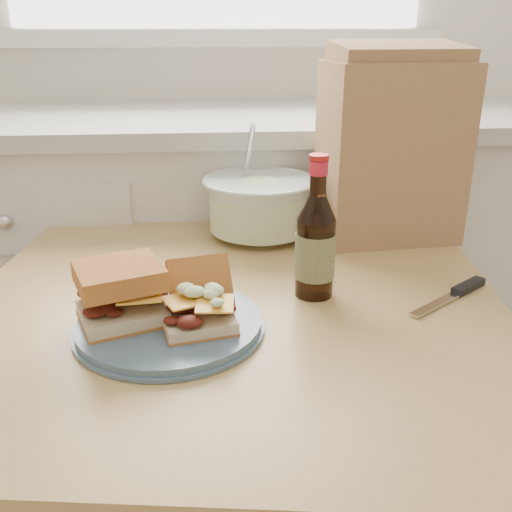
{
  "coord_description": "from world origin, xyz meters",
  "views": [
    {
      "loc": [
        -0.05,
        0.15,
        1.15
      ],
      "look_at": [
        0.02,
        0.97,
        0.81
      ],
      "focal_mm": 40.0,
      "sensor_mm": 36.0,
      "label": 1
    }
  ],
  "objects": [
    {
      "name": "cabinet_run",
      "position": [
        -0.0,
        1.7,
        0.47
      ],
      "size": [
        2.5,
        0.64,
        0.94
      ],
      "color": "silver",
      "rests_on": "ground"
    },
    {
      "name": "dining_table",
      "position": [
        -0.02,
        0.99,
        0.63
      ],
      "size": [
        0.99,
        0.99,
        0.73
      ],
      "rotation": [
        0.0,
        0.0,
        -0.14
      ],
      "color": "tan",
      "rests_on": "ground"
    },
    {
      "name": "plate",
      "position": [
        -0.12,
        0.89,
        0.74
      ],
      "size": [
        0.27,
        0.27,
        0.02
      ],
      "primitive_type": "cylinder",
      "color": "#496377",
      "rests_on": "dining_table"
    },
    {
      "name": "sandwich_left",
      "position": [
        -0.18,
        0.9,
        0.8
      ],
      "size": [
        0.15,
        0.14,
        0.09
      ],
      "rotation": [
        0.0,
        0.0,
        0.36
      ],
      "color": "beige",
      "rests_on": "plate"
    },
    {
      "name": "sandwich_right",
      "position": [
        -0.07,
        0.89,
        0.78
      ],
      "size": [
        0.11,
        0.15,
        0.08
      ],
      "rotation": [
        0.0,
        0.0,
        0.21
      ],
      "color": "beige",
      "rests_on": "plate"
    },
    {
      "name": "coleslaw_bowl",
      "position": [
        0.06,
        1.29,
        0.8
      ],
      "size": [
        0.24,
        0.24,
        0.24
      ],
      "color": "silver",
      "rests_on": "dining_table"
    },
    {
      "name": "beer_bottle",
      "position": [
        0.12,
        0.99,
        0.82
      ],
      "size": [
        0.07,
        0.07,
        0.24
      ],
      "rotation": [
        0.0,
        0.0,
        -0.08
      ],
      "color": "black",
      "rests_on": "dining_table"
    },
    {
      "name": "knife",
      "position": [
        0.36,
        0.97,
        0.74
      ],
      "size": [
        0.17,
        0.13,
        0.01
      ],
      "rotation": [
        0.0,
        0.0,
        0.61
      ],
      "color": "silver",
      "rests_on": "dining_table"
    },
    {
      "name": "paper_bag",
      "position": [
        0.32,
        1.27,
        0.91
      ],
      "size": [
        0.28,
        0.2,
        0.36
      ],
      "primitive_type": "cube",
      "rotation": [
        0.0,
        0.0,
        0.08
      ],
      "color": "#AD8054",
      "rests_on": "dining_table"
    }
  ]
}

